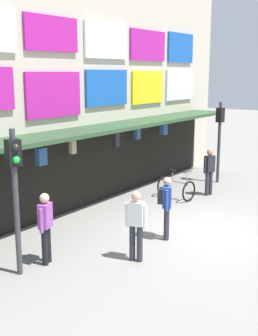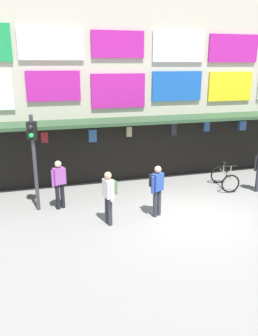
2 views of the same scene
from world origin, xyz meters
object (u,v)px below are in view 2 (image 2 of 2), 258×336
pedestrian_in_green (157,187)px  bicycle_parked (225,178)px  traffic_light_near (33,148)px  pedestrian_in_red (59,182)px  pedestrian_in_yellow (109,194)px

pedestrian_in_green → bicycle_parked: bearing=25.8°
bicycle_parked → pedestrian_in_green: (-3.47, -1.68, 0.59)m
traffic_light_near → pedestrian_in_green: 4.12m
bicycle_parked → pedestrian_in_red: size_ratio=0.74×
traffic_light_near → pedestrian_in_red: size_ratio=1.90×
pedestrian_in_yellow → traffic_light_near: bearing=141.4°
traffic_light_near → bicycle_parked: bearing=1.5°
bicycle_parked → pedestrian_in_yellow: pedestrian_in_yellow is taller
pedestrian_in_yellow → pedestrian_in_green: bearing=6.0°
traffic_light_near → pedestrian_in_yellow: bearing=-38.6°
bicycle_parked → pedestrian_in_yellow: size_ratio=0.74×
bicycle_parked → pedestrian_in_red: pedestrian_in_red is taller
bicycle_parked → pedestrian_in_green: size_ratio=0.74×
pedestrian_in_red → pedestrian_in_green: bearing=-25.7°
pedestrian_in_green → pedestrian_in_yellow: (-1.58, -0.17, 0.00)m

